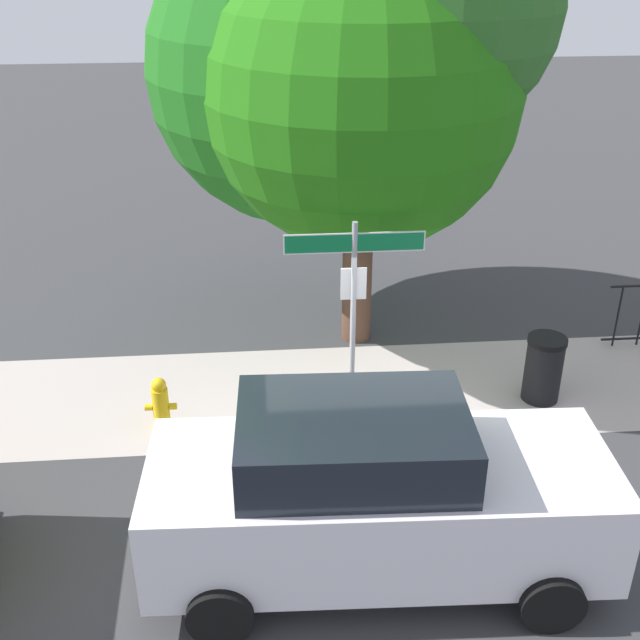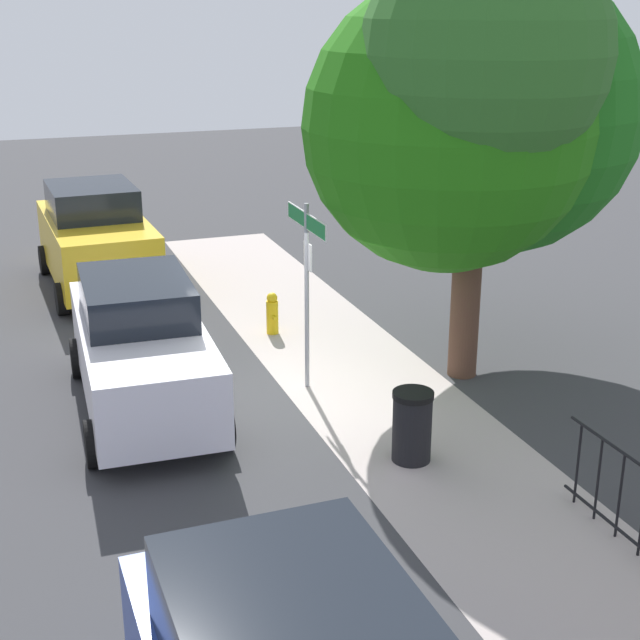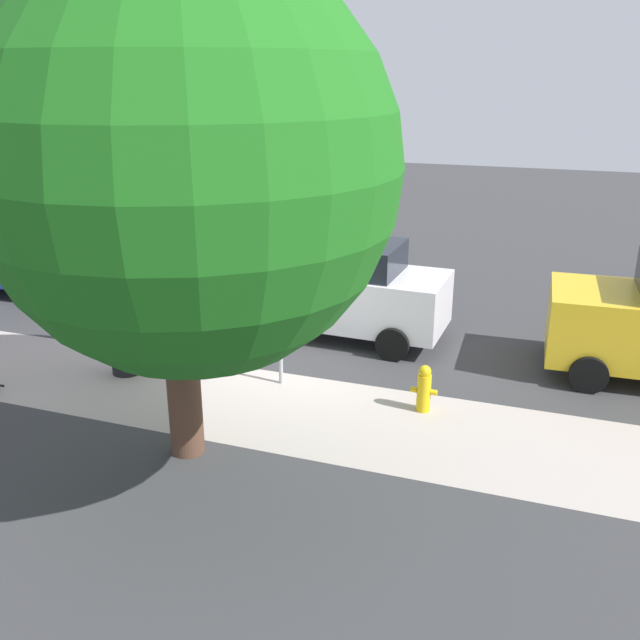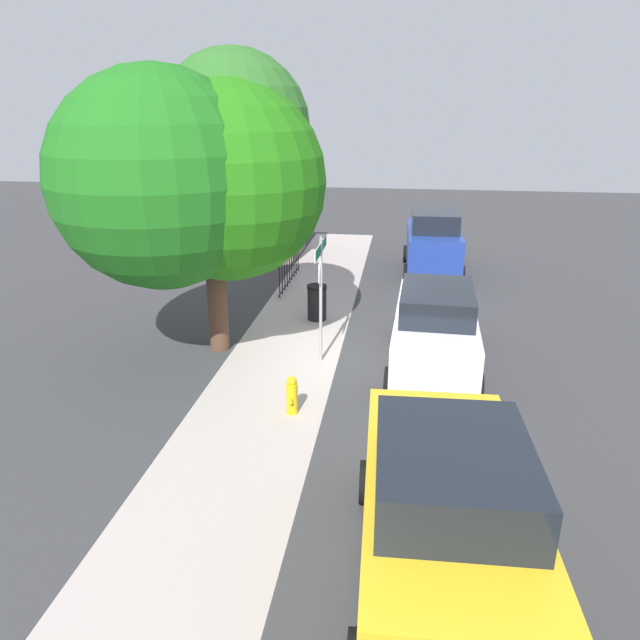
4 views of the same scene
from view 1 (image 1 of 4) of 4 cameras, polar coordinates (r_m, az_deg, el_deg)
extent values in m
plane|color=#38383A|center=(10.47, 3.17, -8.97)|extent=(60.00, 60.00, 0.00)
cube|color=#AFA29C|center=(11.92, 11.93, -4.61)|extent=(24.00, 2.60, 0.00)
cylinder|color=#9EA0A5|center=(10.01, 2.37, -0.85)|extent=(0.07, 0.07, 2.94)
cube|color=#0F723D|center=(9.50, 2.51, 5.59)|extent=(1.68, 0.02, 0.22)
cube|color=white|center=(9.49, 2.51, 5.59)|extent=(1.71, 0.02, 0.25)
cube|color=silver|center=(9.73, 2.43, 2.63)|extent=(0.32, 0.02, 0.42)
cylinder|color=brown|center=(12.30, 2.74, 5.11)|extent=(0.47, 0.47, 3.09)
sphere|color=#1C6719|center=(12.30, -1.33, 17.65)|extent=(4.62, 4.62, 4.62)
sphere|color=#2B6424|center=(11.21, 7.99, 21.54)|extent=(3.48, 3.48, 3.48)
sphere|color=#216F11|center=(11.17, 3.04, 16.12)|extent=(4.37, 4.37, 4.37)
cube|color=white|center=(8.26, 4.28, -13.09)|extent=(4.71, 1.89, 1.06)
cube|color=black|center=(7.72, 2.41, -8.55)|extent=(2.29, 1.59, 0.58)
cylinder|color=black|center=(9.53, 13.25, -11.58)|extent=(0.65, 0.24, 0.64)
cylinder|color=black|center=(8.34, 16.34, -18.92)|extent=(0.65, 0.24, 0.64)
cylinder|color=black|center=(9.23, -6.49, -12.38)|extent=(0.65, 0.24, 0.64)
cylinder|color=black|center=(7.99, -7.21, -20.28)|extent=(0.65, 0.24, 0.64)
cylinder|color=black|center=(13.30, 20.66, 0.23)|extent=(0.03, 0.03, 1.05)
cylinder|color=yellow|center=(10.80, -11.38, -6.29)|extent=(0.22, 0.22, 0.62)
sphere|color=yellow|center=(10.60, -11.56, -4.62)|extent=(0.20, 0.20, 0.20)
cylinder|color=yellow|center=(10.80, -12.24, -6.17)|extent=(0.10, 0.09, 0.09)
cylinder|color=yellow|center=(10.76, -10.54, -6.13)|extent=(0.10, 0.09, 0.09)
cylinder|color=black|center=(11.57, 15.78, -3.56)|extent=(0.52, 0.52, 0.90)
cylinder|color=black|center=(11.34, 16.09, -1.43)|extent=(0.55, 0.55, 0.08)
camera|label=2|loc=(14.44, 69.02, 8.67)|focal=51.35mm
camera|label=3|loc=(19.07, -15.40, 23.25)|focal=38.76mm
camera|label=4|loc=(13.25, -64.50, 9.81)|focal=32.98mm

